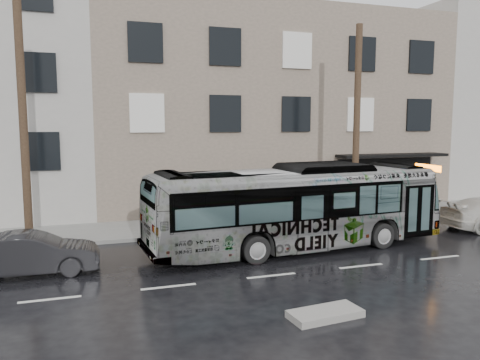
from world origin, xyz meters
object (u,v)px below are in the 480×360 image
at_px(utility_pole_rear, 23,125).
at_px(bus, 297,207).
at_px(utility_pole_front, 357,125).
at_px(sign_post, 375,195).
at_px(dark_sedan, 32,254).

xyz_separation_m(utility_pole_rear, bus, (9.58, -3.14, -3.05)).
distance_m(utility_pole_front, bus, 6.22).
xyz_separation_m(utility_pole_front, sign_post, (1.10, 0.00, -3.30)).
bearing_deg(bus, utility_pole_front, -59.04).
relative_size(utility_pole_front, utility_pole_rear, 1.00).
bearing_deg(sign_post, utility_pole_front, 180.00).
bearing_deg(utility_pole_rear, bus, -18.16).
distance_m(utility_pole_front, utility_pole_rear, 14.00).
distance_m(utility_pole_front, dark_sedan, 14.53).
bearing_deg(utility_pole_front, utility_pole_rear, 180.00).
bearing_deg(utility_pole_rear, dark_sedan, -82.55).
relative_size(utility_pole_rear, dark_sedan, 2.23).
bearing_deg(sign_post, utility_pole_rear, 180.00).
height_order(utility_pole_rear, sign_post, utility_pole_rear).
distance_m(sign_post, bus, 6.35).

